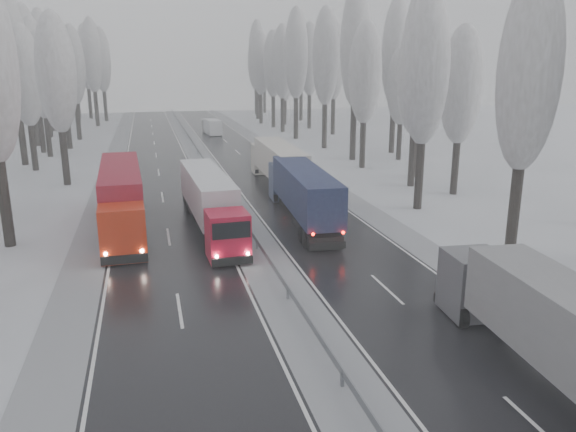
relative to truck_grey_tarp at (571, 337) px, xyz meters
name	(u,v)px	position (x,y,z in m)	size (l,w,h in m)	color
carriageway_right	(297,206)	(-1.98, 28.47, -2.27)	(7.50, 200.00, 0.03)	black
carriageway_left	(165,214)	(-12.48, 28.47, -2.27)	(7.50, 200.00, 0.03)	black
median_slush	(233,210)	(-7.23, 28.47, -2.27)	(3.00, 200.00, 0.04)	gray
shoulder_right	(354,203)	(2.97, 28.47, -2.27)	(2.40, 200.00, 0.04)	gray
shoulder_left	(98,219)	(-17.43, 28.47, -2.27)	(2.40, 200.00, 0.04)	gray
median_guardrail	(232,203)	(-7.23, 28.46, -1.69)	(0.12, 200.00, 0.76)	slate
tree_16	(529,74)	(7.80, 14.14, 8.38)	(3.60, 3.60, 16.53)	black
tree_18	(426,71)	(7.27, 25.51, 8.41)	(3.60, 3.60, 16.58)	black
tree_19	(461,86)	(12.79, 29.51, 7.13)	(3.60, 3.60, 14.57)	black
tree_20	(417,76)	(10.66, 33.64, 7.86)	(3.60, 3.60, 15.71)	black
tree_21	(420,56)	(12.89, 37.64, 9.71)	(3.60, 3.60, 18.62)	black
tree_22	(365,74)	(9.79, 44.07, 7.95)	(3.60, 3.60, 15.86)	black
tree_23	(402,86)	(16.07, 48.07, 6.48)	(3.60, 3.60, 13.55)	black
tree_24	(356,47)	(10.66, 49.49, 10.90)	(3.60, 3.60, 20.49)	black
tree_25	(396,54)	(17.58, 53.49, 10.23)	(3.60, 3.60, 19.44)	black
tree_26	(326,57)	(10.33, 59.74, 9.82)	(3.60, 3.60, 18.78)	black
tree_27	(365,63)	(17.48, 63.74, 9.07)	(3.60, 3.60, 17.62)	black
tree_28	(296,55)	(9.11, 70.43, 10.35)	(3.60, 3.60, 19.62)	black
tree_29	(334,61)	(16.48, 74.43, 9.38)	(3.60, 3.60, 18.11)	black
tree_30	(282,62)	(9.33, 80.18, 9.23)	(3.60, 3.60, 17.86)	black
tree_31	(310,60)	(15.24, 84.18, 9.69)	(3.60, 3.60, 18.58)	black
tree_32	(273,65)	(9.40, 87.69, 8.89)	(3.60, 3.60, 17.33)	black
tree_33	(285,75)	(12.53, 91.69, 6.97)	(3.60, 3.60, 14.33)	black
tree_34	(260,64)	(8.50, 94.79, 9.08)	(3.60, 3.60, 17.63)	black
tree_35	(301,62)	(17.71, 98.79, 9.48)	(3.60, 3.60, 18.25)	black
tree_36	(257,55)	(9.80, 104.63, 10.73)	(3.60, 3.60, 20.23)	black
tree_37	(285,67)	(16.79, 108.63, 8.28)	(3.60, 3.60, 16.37)	black
tree_38	(256,63)	(11.50, 115.20, 9.30)	(3.60, 3.60, 17.97)	black
tree_39	(264,68)	(14.32, 119.20, 8.16)	(3.60, 3.60, 16.19)	black
tree_62	(56,74)	(-21.18, 42.20, 8.07)	(3.60, 3.60, 16.04)	black
tree_64	(25,77)	(-25.49, 51.19, 7.67)	(3.60, 3.60, 15.42)	black
tree_65	(12,52)	(-27.29, 55.19, 10.26)	(3.60, 3.60, 19.48)	black
tree_66	(42,76)	(-25.39, 60.82, 7.55)	(3.60, 3.60, 15.23)	black
tree_67	(34,66)	(-26.78, 64.82, 8.74)	(3.60, 3.60, 17.09)	black
tree_68	(62,68)	(-23.81, 67.58, 8.46)	(3.60, 3.60, 16.65)	black
tree_69	(27,55)	(-28.65, 71.58, 10.17)	(3.60, 3.60, 19.35)	black
tree_70	(73,66)	(-23.56, 77.66, 8.74)	(3.60, 3.60, 17.09)	black
tree_71	(42,55)	(-28.32, 81.66, 10.34)	(3.60, 3.60, 19.61)	black
tree_72	(63,73)	(-26.16, 87.01, 7.47)	(3.60, 3.60, 15.11)	black
tree_73	(47,65)	(-29.05, 91.01, 8.82)	(3.60, 3.60, 17.22)	black
tree_74	(92,56)	(-22.31, 97.80, 10.39)	(3.60, 3.60, 19.68)	black
tree_75	(42,60)	(-31.43, 101.80, 9.70)	(3.60, 3.60, 18.60)	black
tree_76	(102,61)	(-21.28, 107.19, 9.67)	(3.60, 3.60, 18.55)	black
tree_77	(75,74)	(-26.90, 111.19, 6.97)	(3.60, 3.60, 14.32)	black
tree_78	(86,58)	(-24.79, 113.78, 10.30)	(3.60, 3.60, 19.55)	black
tree_79	(75,65)	(-27.56, 117.78, 8.72)	(3.60, 3.60, 17.07)	black
truck_grey_tarp	(571,337)	(0.00, 0.00, 0.00)	(3.52, 15.40, 3.92)	#4E4E53
truck_blue_box	(302,190)	(-2.74, 24.20, 0.07)	(3.43, 15.88, 4.04)	#1E2B4D
truck_cream_box	(277,162)	(-1.78, 36.29, 0.10)	(2.91, 16.00, 4.09)	beige
box_truck_distant	(212,127)	(-2.95, 78.97, -1.02)	(2.59, 6.80, 2.49)	silver
truck_red_white	(210,198)	(-9.54, 23.53, -0.03)	(2.99, 15.15, 3.86)	#B30925
truck_red_red	(121,194)	(-15.44, 25.25, 0.21)	(3.24, 16.79, 4.28)	red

